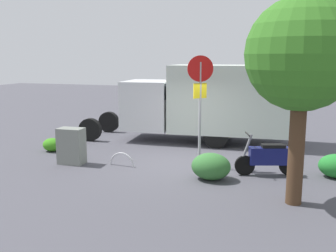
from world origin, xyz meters
TOP-DOWN VIEW (x-y plane):
  - ground_plane at (0.00, 0.00)m, footprint 60.00×60.00m
  - box_truck_near at (0.04, -3.35)m, footprint 8.20×2.72m
  - motorcycle at (-2.59, 0.39)m, footprint 1.75×0.78m
  - stop_sign at (-0.55, 0.19)m, footprint 0.71×0.33m
  - street_tree at (-3.28, 2.41)m, footprint 2.45×2.45m
  - utility_cabinet at (3.32, 1.04)m, footprint 0.80×0.52m
  - bike_rack_hoop at (1.72, 0.80)m, footprint 0.85×0.13m
  - shrub_near_sign at (4.84, -0.15)m, footprint 0.69×0.56m
  - shrub_mid_verge at (-1.13, 1.27)m, footprint 1.07×0.87m

SIDE VIEW (x-z plane):
  - ground_plane at x=0.00m, z-range 0.00..0.00m
  - bike_rack_hoop at x=1.72m, z-range -0.43..0.43m
  - shrub_near_sign at x=4.84m, z-range 0.00..0.47m
  - shrub_mid_verge at x=-1.13m, z-range 0.00..0.73m
  - motorcycle at x=-2.59m, z-range -0.08..1.12m
  - utility_cabinet at x=3.32m, z-range 0.00..1.12m
  - box_truck_near at x=0.04m, z-range 0.15..3.13m
  - stop_sign at x=-0.55m, z-range 0.56..3.89m
  - street_tree at x=-3.28m, z-range 1.02..5.59m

